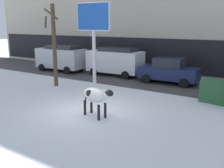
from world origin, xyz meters
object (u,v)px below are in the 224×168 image
at_px(cow_holstein, 95,96).
at_px(billboard, 94,22).
at_px(dumpster, 218,92).
at_px(car_silver_van, 61,57).
at_px(car_white_van, 115,61).
at_px(pedestrian_by_cars, 105,59).
at_px(car_navy_sedan, 169,71).
at_px(pedestrian_near_billboard, 181,65).
at_px(bare_tree_far_back, 54,44).

xyz_separation_m(cow_holstein, billboard, (-3.77, 4.93, 3.31)).
bearing_deg(billboard, cow_holstein, -52.61).
bearing_deg(dumpster, car_silver_van, 169.66).
distance_m(car_white_van, pedestrian_by_cars, 4.13).
bearing_deg(cow_holstein, pedestrian_by_cars, 122.77).
height_order(car_silver_van, car_white_van, same).
bearing_deg(car_navy_sedan, dumpster, -37.49).
relative_size(car_silver_van, pedestrian_by_cars, 2.70).
xyz_separation_m(car_silver_van, pedestrian_near_billboard, (9.86, 3.73, -0.36)).
height_order(car_silver_van, pedestrian_near_billboard, car_silver_van).
distance_m(car_silver_van, car_navy_sedan, 10.08).
distance_m(car_silver_van, bare_tree_far_back, 6.21).
bearing_deg(car_white_van, pedestrian_by_cars, 136.17).
xyz_separation_m(pedestrian_by_cars, dumpster, (11.79, -6.30, -0.28)).
height_order(cow_holstein, billboard, billboard).
relative_size(pedestrian_near_billboard, bare_tree_far_back, 0.32).
height_order(billboard, car_silver_van, billboard).
xyz_separation_m(billboard, car_navy_sedan, (3.99, 3.58, -3.41)).
bearing_deg(pedestrian_by_cars, car_white_van, -43.83).
relative_size(pedestrian_near_billboard, dumpster, 1.02).
height_order(cow_holstein, car_white_van, car_white_van).
height_order(car_navy_sedan, bare_tree_far_back, bare_tree_far_back).
bearing_deg(car_white_van, car_silver_van, -170.54).
distance_m(pedestrian_near_billboard, bare_tree_far_back, 10.44).
bearing_deg(car_navy_sedan, bare_tree_far_back, -140.64).
bearing_deg(pedestrian_near_billboard, dumpster, -56.19).
xyz_separation_m(car_navy_sedan, pedestrian_near_billboard, (-0.20, 3.22, -0.03)).
height_order(billboard, dumpster, billboard).
distance_m(cow_holstein, pedestrian_by_cars, 13.94).
bearing_deg(dumpster, bare_tree_far_back, -168.89).
distance_m(cow_holstein, pedestrian_near_billboard, 11.72).
distance_m(car_navy_sedan, dumpster, 5.07).
height_order(pedestrian_by_cars, dumpster, pedestrian_by_cars).
distance_m(car_white_van, car_navy_sedan, 4.83).
xyz_separation_m(car_white_van, pedestrian_near_billboard, (4.60, 2.85, -0.36)).
bearing_deg(pedestrian_near_billboard, car_white_van, -148.19).
height_order(billboard, bare_tree_far_back, billboard).
xyz_separation_m(car_navy_sedan, bare_tree_far_back, (-6.20, -5.09, 1.97)).
bearing_deg(car_navy_sedan, pedestrian_by_cars, 157.50).
relative_size(car_white_van, pedestrian_near_billboard, 2.70).
relative_size(car_silver_van, pedestrian_near_billboard, 2.70).
height_order(car_white_van, dumpster, car_white_van).
height_order(cow_holstein, car_silver_van, car_silver_van).
bearing_deg(car_silver_van, cow_holstein, -39.10).
distance_m(car_navy_sedan, pedestrian_by_cars, 8.41).
relative_size(billboard, pedestrian_by_cars, 3.21).
height_order(billboard, car_white_van, billboard).
distance_m(billboard, car_navy_sedan, 6.35).
distance_m(car_navy_sedan, pedestrian_near_billboard, 3.23).
relative_size(car_white_van, bare_tree_far_back, 0.85).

